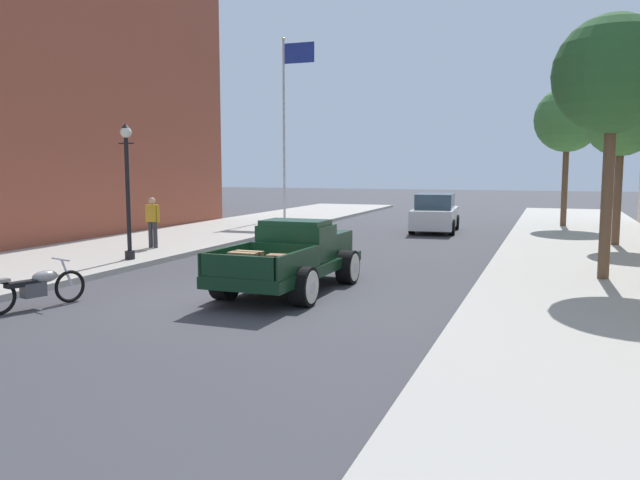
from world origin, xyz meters
name	(u,v)px	position (x,y,z in m)	size (l,w,h in m)	color
ground_plane	(241,299)	(0.00, 0.00, 0.00)	(140.00, 140.00, 0.00)	#3D3D42
sidewalk_right	(621,325)	(7.25, 0.00, 0.07)	(5.50, 64.00, 0.15)	#ADA89E
hotrod_truck_dark_green	(295,256)	(0.62, 1.45, 0.75)	(2.27, 4.98, 1.58)	black
motorcycle_parked	(36,287)	(-3.37, -2.18, 0.44)	(0.82, 2.05, 0.93)	black
car_background_white	(435,214)	(1.32, 15.62, 0.77)	(2.10, 4.41, 1.65)	silver
pedestrian_sidewalk_left	(153,219)	(-6.16, 5.70, 1.09)	(0.53, 0.22, 1.65)	#333338
street_lamp_near	(127,181)	(-5.24, 3.26, 2.39)	(0.50, 0.32, 3.85)	black
flagpole	(288,109)	(-6.78, 18.48, 5.77)	(1.74, 0.16, 9.16)	#B2B2B7
street_tree_nearest	(613,76)	(7.26, 4.46, 4.85)	(2.71, 2.71, 6.09)	brown
street_tree_second	(622,122)	(8.13, 11.84, 4.29)	(2.38, 2.38, 5.37)	brown
street_tree_third	(568,120)	(6.56, 18.77, 4.86)	(2.88, 2.88, 6.18)	brown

